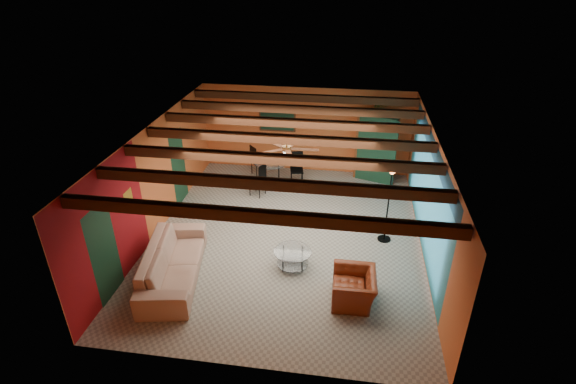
% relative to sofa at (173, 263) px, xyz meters
% --- Properties ---
extents(room, '(6.52, 8.01, 2.71)m').
position_rel_sofa_xyz_m(room, '(2.16, 2.03, 1.97)').
color(room, gray).
rests_on(room, ground).
extents(sofa, '(1.51, 2.83, 0.78)m').
position_rel_sofa_xyz_m(sofa, '(0.00, 0.00, 0.00)').
color(sofa, '#A57D6A').
rests_on(sofa, ground).
extents(armchair, '(0.87, 0.99, 0.63)m').
position_rel_sofa_xyz_m(armchair, '(3.83, -0.15, -0.08)').
color(armchair, maroon).
rests_on(armchair, ground).
extents(coffee_table, '(0.93, 0.93, 0.43)m').
position_rel_sofa_xyz_m(coffee_table, '(2.47, 0.75, -0.18)').
color(coffee_table, white).
rests_on(coffee_table, ground).
extents(dining_table, '(2.25, 2.25, 1.00)m').
position_rel_sofa_xyz_m(dining_table, '(1.26, 4.69, 0.11)').
color(dining_table, silver).
rests_on(dining_table, ground).
extents(armoire, '(1.27, 0.90, 2.01)m').
position_rel_sofa_xyz_m(armoire, '(4.36, 5.62, 0.61)').
color(armoire, brown).
rests_on(armoire, ground).
extents(floor_lamp, '(0.42, 0.42, 1.99)m').
position_rel_sofa_xyz_m(floor_lamp, '(4.55, 2.14, 0.60)').
color(floor_lamp, black).
rests_on(floor_lamp, ground).
extents(ceiling_fan, '(1.50, 1.50, 0.44)m').
position_rel_sofa_xyz_m(ceiling_fan, '(2.16, 1.92, 1.97)').
color(ceiling_fan, '#472614').
rests_on(ceiling_fan, ceiling).
extents(painting, '(1.05, 0.03, 0.65)m').
position_rel_sofa_xyz_m(painting, '(1.26, 5.88, 1.26)').
color(painting, black).
rests_on(painting, wall_back).
extents(potted_plant, '(0.52, 0.49, 0.47)m').
position_rel_sofa_xyz_m(potted_plant, '(4.36, 5.62, 1.85)').
color(potted_plant, '#26661E').
rests_on(potted_plant, armoire).
extents(vase, '(0.21, 0.21, 0.18)m').
position_rel_sofa_xyz_m(vase, '(1.26, 4.69, 0.70)').
color(vase, orange).
rests_on(vase, dining_table).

